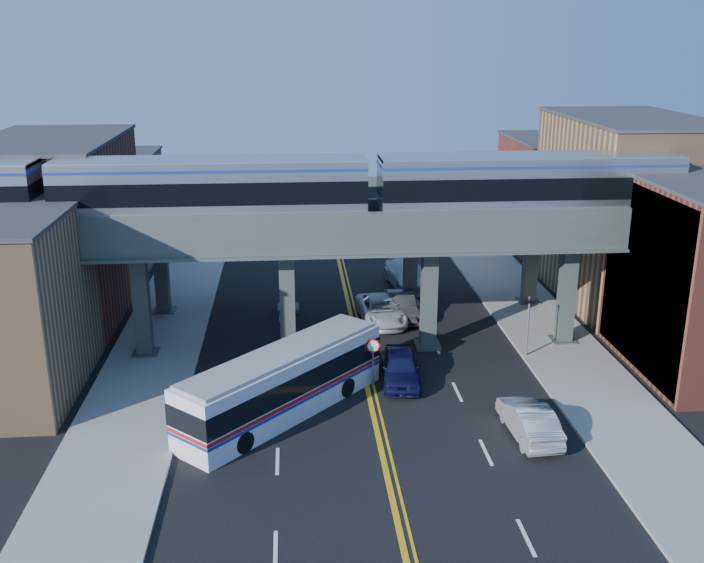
{
  "coord_description": "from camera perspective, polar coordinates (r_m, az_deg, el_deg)",
  "views": [
    {
      "loc": [
        -3.66,
        -33.48,
        17.39
      ],
      "look_at": [
        -0.48,
        6.66,
        4.51
      ],
      "focal_mm": 40.0,
      "sensor_mm": 36.0,
      "label": 1
    }
  ],
  "objects": [
    {
      "name": "transit_train",
      "position": [
        42.44,
        -10.16,
        6.61
      ],
      "size": [
        50.63,
        3.18,
        3.71
      ],
      "color": "black",
      "rests_on": "elevated_viaduct_near"
    },
    {
      "name": "car_parked_curb",
      "position": [
        36.52,
        12.76,
        -9.8
      ],
      "size": [
        1.91,
        4.8,
        1.55
      ],
      "primitive_type": "imported",
      "rotation": [
        0.0,
        0.0,
        3.2
      ],
      "color": "#9C9CA0",
      "rests_on": "ground"
    },
    {
      "name": "building_east_b",
      "position": [
        55.4,
        19.23,
        4.88
      ],
      "size": [
        8.0,
        14.0,
        12.0
      ],
      "primitive_type": "cube",
      "color": "#95704D",
      "rests_on": "ground"
    },
    {
      "name": "elevated_viaduct_near",
      "position": [
        43.05,
        0.5,
        3.04
      ],
      "size": [
        52.0,
        3.6,
        7.4
      ],
      "color": "#39423F",
      "rests_on": "ground"
    },
    {
      "name": "sidewalk_east",
      "position": [
        49.19,
        13.76,
        -3.4
      ],
      "size": [
        5.0,
        70.0,
        0.16
      ],
      "primitive_type": "cube",
      "color": "gray",
      "rests_on": "ground"
    },
    {
      "name": "elevated_viaduct_far",
      "position": [
        49.83,
        -0.21,
        5.08
      ],
      "size": [
        52.0,
        3.6,
        7.4
      ],
      "color": "#39423F",
      "rests_on": "ground"
    },
    {
      "name": "ground",
      "position": [
        37.9,
        1.54,
        -9.58
      ],
      "size": [
        120.0,
        120.0,
        0.0
      ],
      "primitive_type": "plane",
      "color": "black",
      "rests_on": "ground"
    },
    {
      "name": "car_lane_b",
      "position": [
        49.81,
        3.6,
        -1.77
      ],
      "size": [
        1.7,
        4.79,
        1.57
      ],
      "primitive_type": "imported",
      "rotation": [
        0.0,
        0.0,
        0.01
      ],
      "color": "#313033",
      "rests_on": "ground"
    },
    {
      "name": "transit_bus",
      "position": [
        37.39,
        -5.03,
        -7.4
      ],
      "size": [
        9.94,
        10.34,
        3.02
      ],
      "rotation": [
        0.0,
        0.0,
        0.82
      ],
      "color": "white",
      "rests_on": "ground"
    },
    {
      "name": "sidewalk_west",
      "position": [
        47.45,
        -13.75,
        -4.2
      ],
      "size": [
        5.0,
        70.0,
        0.16
      ],
      "primitive_type": "cube",
      "color": "gray",
      "rests_on": "ground"
    },
    {
      "name": "stop_sign",
      "position": [
        39.88,
        1.54,
        -5.35
      ],
      "size": [
        0.76,
        0.09,
        2.63
      ],
      "color": "slate",
      "rests_on": "ground"
    },
    {
      "name": "car_lane_a",
      "position": [
        40.82,
        3.57,
        -6.25
      ],
      "size": [
        2.32,
        4.94,
        1.63
      ],
      "primitive_type": "imported",
      "rotation": [
        0.0,
        0.0,
        -0.08
      ],
      "color": "#11133F",
      "rests_on": "ground"
    },
    {
      "name": "traffic_signal",
      "position": [
        44.18,
        12.7,
        -2.69
      ],
      "size": [
        0.15,
        0.18,
        4.1
      ],
      "color": "slate",
      "rests_on": "ground"
    },
    {
      "name": "building_west_b",
      "position": [
        53.01,
        -20.71,
        3.62
      ],
      "size": [
        8.0,
        14.0,
        11.0
      ],
      "primitive_type": "cube",
      "color": "brown",
      "rests_on": "ground"
    },
    {
      "name": "mural_panel",
      "position": [
        43.54,
        20.42,
        -0.29
      ],
      "size": [
        0.1,
        9.5,
        9.5
      ],
      "primitive_type": "cube",
      "color": "teal",
      "rests_on": "ground"
    },
    {
      "name": "building_east_c",
      "position": [
        67.53,
        14.8,
        6.15
      ],
      "size": [
        8.0,
        10.0,
        9.0
      ],
      "primitive_type": "cube",
      "color": "brown",
      "rests_on": "ground"
    },
    {
      "name": "car_lane_c",
      "position": [
        49.06,
        2.13,
        -2.09
      ],
      "size": [
        3.04,
        5.7,
        1.52
      ],
      "primitive_type": "imported",
      "rotation": [
        0.0,
        0.0,
        0.1
      ],
      "color": "silver",
      "rests_on": "ground"
    },
    {
      "name": "building_west_c",
      "position": [
        65.6,
        -17.58,
        5.13
      ],
      "size": [
        8.0,
        10.0,
        8.0
      ],
      "primitive_type": "cube",
      "color": "#95704D",
      "rests_on": "ground"
    },
    {
      "name": "car_lane_d",
      "position": [
        55.78,
        4.09,
        0.48
      ],
      "size": [
        3.26,
        6.38,
        1.77
      ],
      "primitive_type": "imported",
      "rotation": [
        0.0,
        0.0,
        0.13
      ],
      "color": "silver",
      "rests_on": "ground"
    }
  ]
}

